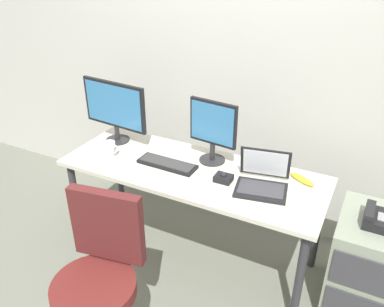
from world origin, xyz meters
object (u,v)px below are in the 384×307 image
Objects in this scene: desk_phone at (378,219)px; trackball_mouse at (223,178)px; laptop at (262,180)px; keyboard at (167,164)px; monitor_main at (114,108)px; monitor_side at (213,128)px; file_cabinet at (367,264)px; banana at (302,179)px; office_chair at (101,287)px; coffee_mug at (110,148)px.

trackball_mouse is (-0.91, -0.09, 0.06)m from desk_phone.
laptop reaches higher than trackball_mouse.
keyboard is at bearing -176.52° from desk_phone.
monitor_main is at bearing 163.45° from keyboard.
desk_phone is 0.46× the size of monitor_side.
monitor_side is 1.22× the size of laptop.
banana is (-0.47, 0.11, 0.42)m from file_cabinet.
office_chair is 0.97m from trackball_mouse.
monitor_main reaches higher than coffee_mug.
trackball_mouse is at bearing -1.16° from keyboard.
keyboard is 0.44m from coffee_mug.
monitor_side reaches higher than file_cabinet.
coffee_mug reaches higher than desk_phone.
monitor_side reaches higher than laptop.
monitor_side is at bearing 39.07° from keyboard.
keyboard reaches higher than file_cabinet.
laptop is (-0.67, -0.05, 0.09)m from desk_phone.
monitor_main is 5.03× the size of trackball_mouse.
monitor_side is (0.77, 0.04, -0.02)m from monitor_main.
monitor_main is at bearing 173.99° from laptop.
monitor_main is 1.41m from banana.
desk_phone is at bearing -116.78° from file_cabinet.
office_chair is at bearing -59.18° from monitor_main.
coffee_mug is at bearing -177.27° from trackball_mouse.
monitor_side is at bearing 81.28° from office_chair.
monitor_side is 3.98× the size of trackball_mouse.
coffee_mug is (-1.77, -0.13, 0.09)m from desk_phone.
laptop is 0.25m from trackball_mouse.
monitor_side reaches higher than desk_phone.
monitor_main reaches higher than trackball_mouse.
monitor_side reaches higher than office_chair.
trackball_mouse reaches higher than banana.
keyboard is at bearing -175.84° from file_cabinet.
desk_phone is 1.78m from coffee_mug.
banana reaches higher than file_cabinet.
office_chair is 1.31m from monitor_main.
file_cabinet is 5.87× the size of trackball_mouse.
office_chair is 1.12m from laptop.
coffee_mug is at bearing -168.94° from banana.
monitor_side is 0.35m from trackball_mouse.
file_cabinet is 0.64m from banana.
banana is (-0.47, 0.12, 0.06)m from desk_phone.
file_cabinet is 1.57× the size of keyboard.
coffee_mug is at bearing -173.61° from keyboard.
monitor_side is (-1.09, 0.10, 0.64)m from file_cabinet.
coffee_mug is at bearing -175.79° from desk_phone.
laptop reaches higher than file_cabinet.
keyboard is 1.15× the size of laptop.
monitor_main reaches higher than office_chair.
office_chair is 2.68× the size of laptop.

